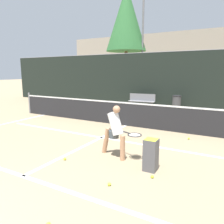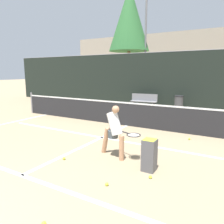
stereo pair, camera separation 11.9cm
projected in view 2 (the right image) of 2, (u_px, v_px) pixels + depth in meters
court_baseline_near at (22, 175)px, 4.53m from camera, size 11.00×0.10×0.01m
court_service_line at (102, 137)px, 7.15m from camera, size 8.25×0.10×0.01m
court_center_mark at (91, 143)px, 6.63m from camera, size 0.10×4.92×0.01m
court_sideline_left at (0, 125)px, 8.85m from camera, size 0.10×5.92×0.01m
net at (127, 113)px, 8.63m from camera, size 11.09×0.09×1.07m
fence_back at (164, 81)px, 12.56m from camera, size 24.00×0.06×3.25m
player_practicing at (115, 129)px, 5.40m from camera, size 1.21×0.44×1.32m
tennis_ball_scattered_1 at (107, 184)px, 4.12m from camera, size 0.07×0.07×0.07m
tennis_ball_scattered_2 at (44, 224)px, 3.05m from camera, size 0.07×0.07×0.07m
tennis_ball_scattered_4 at (117, 127)px, 8.41m from camera, size 0.07×0.07×0.07m
tennis_ball_scattered_5 at (189, 139)px, 6.90m from camera, size 0.07×0.07×0.07m
tennis_ball_scattered_6 at (124, 140)px, 6.77m from camera, size 0.07×0.07×0.07m
tennis_ball_scattered_7 at (150, 177)px, 4.40m from camera, size 0.07×0.07×0.07m
tennis_ball_scattered_10 at (64, 159)px, 5.33m from camera, size 0.07×0.07×0.07m
ball_hopper at (149, 154)px, 4.70m from camera, size 0.28×0.28×0.71m
courtside_bench at (144, 101)px, 12.60m from camera, size 1.54×0.55×0.86m
trash_bin at (179, 104)px, 11.72m from camera, size 0.47×0.47×0.87m
floodlight_mast at (146, 31)px, 17.99m from camera, size 1.10×0.24×8.57m
tree_west at (129, 19)px, 18.77m from camera, size 3.52×3.52×9.38m
building_far at (206, 60)px, 26.24m from camera, size 36.00×2.40×6.93m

